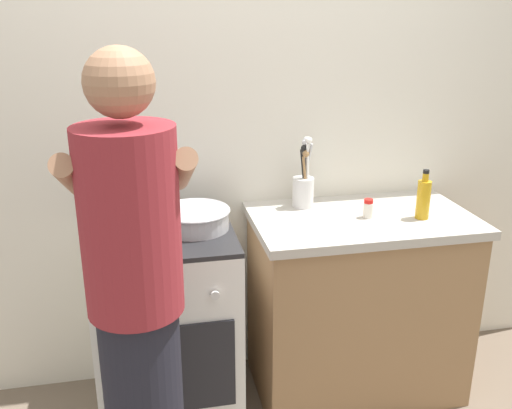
{
  "coord_description": "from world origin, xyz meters",
  "views": [
    {
      "loc": [
        -0.41,
        -2.11,
        1.8
      ],
      "look_at": [
        0.05,
        0.12,
        1.0
      ],
      "focal_mm": 39.87,
      "sensor_mm": 36.0,
      "label": 1
    }
  ],
  "objects_px": {
    "pot": "(127,224)",
    "person": "(138,319)",
    "spice_bottle": "(368,209)",
    "oil_bottle": "(423,198)",
    "mixing_bowl": "(195,218)",
    "utensil_crock": "(304,185)",
    "stove_range": "(167,324)"
  },
  "relations": [
    {
      "from": "pot",
      "to": "utensil_crock",
      "type": "relative_size",
      "value": 0.82
    },
    {
      "from": "stove_range",
      "to": "mixing_bowl",
      "type": "distance_m",
      "value": 0.52
    },
    {
      "from": "pot",
      "to": "utensil_crock",
      "type": "height_order",
      "value": "utensil_crock"
    },
    {
      "from": "spice_bottle",
      "to": "utensil_crock",
      "type": "bearing_deg",
      "value": 140.11
    },
    {
      "from": "oil_bottle",
      "to": "pot",
      "type": "bearing_deg",
      "value": 178.48
    },
    {
      "from": "utensil_crock",
      "to": "spice_bottle",
      "type": "bearing_deg",
      "value": -39.89
    },
    {
      "from": "utensil_crock",
      "to": "person",
      "type": "height_order",
      "value": "person"
    },
    {
      "from": "spice_bottle",
      "to": "person",
      "type": "height_order",
      "value": "person"
    },
    {
      "from": "oil_bottle",
      "to": "person",
      "type": "bearing_deg",
      "value": -156.24
    },
    {
      "from": "stove_range",
      "to": "pot",
      "type": "distance_m",
      "value": 0.53
    },
    {
      "from": "utensil_crock",
      "to": "person",
      "type": "relative_size",
      "value": 0.2
    },
    {
      "from": "person",
      "to": "spice_bottle",
      "type": "bearing_deg",
      "value": 30.82
    },
    {
      "from": "person",
      "to": "pot",
      "type": "bearing_deg",
      "value": 93.04
    },
    {
      "from": "stove_range",
      "to": "oil_bottle",
      "type": "bearing_deg",
      "value": -3.95
    },
    {
      "from": "utensil_crock",
      "to": "pot",
      "type": "bearing_deg",
      "value": -164.44
    },
    {
      "from": "utensil_crock",
      "to": "mixing_bowl",
      "type": "bearing_deg",
      "value": -161.57
    },
    {
      "from": "stove_range",
      "to": "spice_bottle",
      "type": "height_order",
      "value": "spice_bottle"
    },
    {
      "from": "mixing_bowl",
      "to": "utensil_crock",
      "type": "relative_size",
      "value": 0.91
    },
    {
      "from": "person",
      "to": "oil_bottle",
      "type": "bearing_deg",
      "value": 23.76
    },
    {
      "from": "pot",
      "to": "person",
      "type": "relative_size",
      "value": 0.16
    },
    {
      "from": "mixing_bowl",
      "to": "spice_bottle",
      "type": "xyz_separation_m",
      "value": [
        0.77,
        -0.03,
        -0.01
      ]
    },
    {
      "from": "oil_bottle",
      "to": "person",
      "type": "distance_m",
      "value": 1.38
    },
    {
      "from": "pot",
      "to": "oil_bottle",
      "type": "distance_m",
      "value": 1.29
    },
    {
      "from": "pot",
      "to": "mixing_bowl",
      "type": "xyz_separation_m",
      "value": [
        0.28,
        0.05,
        -0.01
      ]
    },
    {
      "from": "utensil_crock",
      "to": "spice_bottle",
      "type": "xyz_separation_m",
      "value": [
        0.24,
        -0.2,
        -0.06
      ]
    },
    {
      "from": "stove_range",
      "to": "utensil_crock",
      "type": "xyz_separation_m",
      "value": [
        0.67,
        0.18,
        0.55
      ]
    },
    {
      "from": "mixing_bowl",
      "to": "spice_bottle",
      "type": "height_order",
      "value": "same"
    },
    {
      "from": "oil_bottle",
      "to": "mixing_bowl",
      "type": "bearing_deg",
      "value": 175.29
    },
    {
      "from": "stove_range",
      "to": "mixing_bowl",
      "type": "relative_size",
      "value": 2.94
    },
    {
      "from": "spice_bottle",
      "to": "pot",
      "type": "bearing_deg",
      "value": -178.72
    },
    {
      "from": "person",
      "to": "stove_range",
      "type": "bearing_deg",
      "value": 80.21
    },
    {
      "from": "spice_bottle",
      "to": "person",
      "type": "distance_m",
      "value": 1.19
    }
  ]
}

